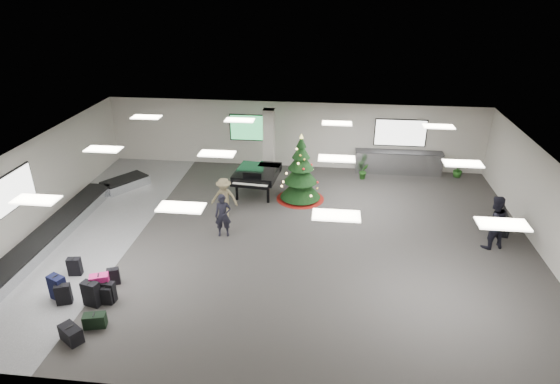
# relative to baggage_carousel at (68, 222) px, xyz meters

# --- Properties ---
(ground) EXTENTS (18.00, 18.00, 0.00)m
(ground) POSITION_rel_baggage_carousel_xyz_m (7.84, 0.08, -0.21)
(ground) COLOR #383633
(ground) RESTS_ON ground
(room_envelope) EXTENTS (18.02, 14.02, 3.21)m
(room_envelope) POSITION_rel_baggage_carousel_xyz_m (7.46, 0.75, 2.12)
(room_envelope) COLOR beige
(room_envelope) RESTS_ON ground
(baggage_carousel) EXTENTS (2.28, 9.71, 0.43)m
(baggage_carousel) POSITION_rel_baggage_carousel_xyz_m (0.00, 0.00, 0.00)
(baggage_carousel) COLOR silver
(baggage_carousel) RESTS_ON ground
(service_counter) EXTENTS (4.05, 0.65, 1.08)m
(service_counter) POSITION_rel_baggage_carousel_xyz_m (12.84, 6.73, 0.33)
(service_counter) COLOR silver
(service_counter) RESTS_ON ground
(suitcase_0) EXTENTS (0.54, 0.38, 0.78)m
(suitcase_0) POSITION_rel_baggage_carousel_xyz_m (3.06, -4.22, 0.17)
(suitcase_0) COLOR black
(suitcase_0) RESTS_ON ground
(suitcase_1) EXTENTS (0.42, 0.24, 0.65)m
(suitcase_1) POSITION_rel_baggage_carousel_xyz_m (3.45, -4.00, 0.10)
(suitcase_1) COLOR black
(suitcase_1) RESTS_ON ground
(pink_suitcase) EXTENTS (0.60, 0.47, 0.84)m
(pink_suitcase) POSITION_rel_baggage_carousel_xyz_m (3.20, -3.93, 0.20)
(pink_suitcase) COLOR #D11B6E
(pink_suitcase) RESTS_ON ground
(suitcase_3) EXTENTS (0.40, 0.31, 0.55)m
(suitcase_3) POSITION_rel_baggage_carousel_xyz_m (3.23, -3.19, 0.06)
(suitcase_3) COLOR black
(suitcase_3) RESTS_ON ground
(navy_suitcase) EXTENTS (0.57, 0.46, 0.79)m
(navy_suitcase) POSITION_rel_baggage_carousel_xyz_m (1.96, -4.07, 0.17)
(navy_suitcase) COLOR black
(navy_suitcase) RESTS_ON ground
(suitcase_5) EXTENTS (0.47, 0.36, 0.65)m
(suitcase_5) POSITION_rel_baggage_carousel_xyz_m (2.22, -4.26, 0.10)
(suitcase_5) COLOR black
(suitcase_5) RESTS_ON ground
(green_duffel) EXTENTS (0.64, 0.42, 0.41)m
(green_duffel) POSITION_rel_baggage_carousel_xyz_m (3.55, -5.09, -0.02)
(green_duffel) COLOR black
(green_duffel) RESTS_ON ground
(suitcase_7) EXTENTS (0.38, 0.21, 0.56)m
(suitcase_7) POSITION_rel_baggage_carousel_xyz_m (3.43, -4.12, 0.06)
(suitcase_7) COLOR black
(suitcase_7) RESTS_ON ground
(suitcase_8) EXTENTS (0.43, 0.29, 0.61)m
(suitcase_8) POSITION_rel_baggage_carousel_xyz_m (1.82, -2.87, 0.08)
(suitcase_8) COLOR black
(suitcase_8) RESTS_ON ground
(black_duffel) EXTENTS (0.74, 0.65, 0.45)m
(black_duffel) POSITION_rel_baggage_carousel_xyz_m (3.19, -5.66, -0.00)
(black_duffel) COLOR black
(black_duffel) RESTS_ON ground
(christmas_tree) EXTENTS (2.01, 2.01, 2.87)m
(christmas_tree) POSITION_rel_baggage_carousel_xyz_m (8.46, 3.40, 0.77)
(christmas_tree) COLOR #661509
(christmas_tree) RESTS_ON ground
(grand_piano) EXTENTS (1.92, 2.36, 1.26)m
(grand_piano) POSITION_rel_baggage_carousel_xyz_m (6.56, 3.67, 0.69)
(grand_piano) COLOR black
(grand_piano) RESTS_ON ground
(bench) EXTENTS (0.75, 1.54, 0.93)m
(bench) POSITION_rel_baggage_carousel_xyz_m (15.81, 1.05, 0.31)
(bench) COLOR black
(bench) RESTS_ON ground
(traveler_a) EXTENTS (0.65, 0.49, 1.61)m
(traveler_a) POSITION_rel_baggage_carousel_xyz_m (5.93, 0.06, 0.59)
(traveler_a) COLOR black
(traveler_a) RESTS_ON ground
(traveler_b) EXTENTS (1.06, 0.64, 1.61)m
(traveler_b) POSITION_rel_baggage_carousel_xyz_m (5.65, 1.50, 0.59)
(traveler_b) COLOR #857652
(traveler_b) RESTS_ON ground
(traveler_bench) EXTENTS (1.12, 0.99, 1.94)m
(traveler_bench) POSITION_rel_baggage_carousel_xyz_m (15.24, 0.31, 0.76)
(traveler_bench) COLOR black
(traveler_bench) RESTS_ON ground
(potted_plant_left) EXTENTS (0.51, 0.46, 0.76)m
(potted_plant_left) POSITION_rel_baggage_carousel_xyz_m (11.20, 5.84, 0.17)
(potted_plant_left) COLOR #1B4616
(potted_plant_left) RESTS_ON ground
(potted_plant_right) EXTENTS (0.58, 0.58, 0.74)m
(potted_plant_right) POSITION_rel_baggage_carousel_xyz_m (15.57, 6.57, 0.16)
(potted_plant_right) COLOR #1B4616
(potted_plant_right) RESTS_ON ground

